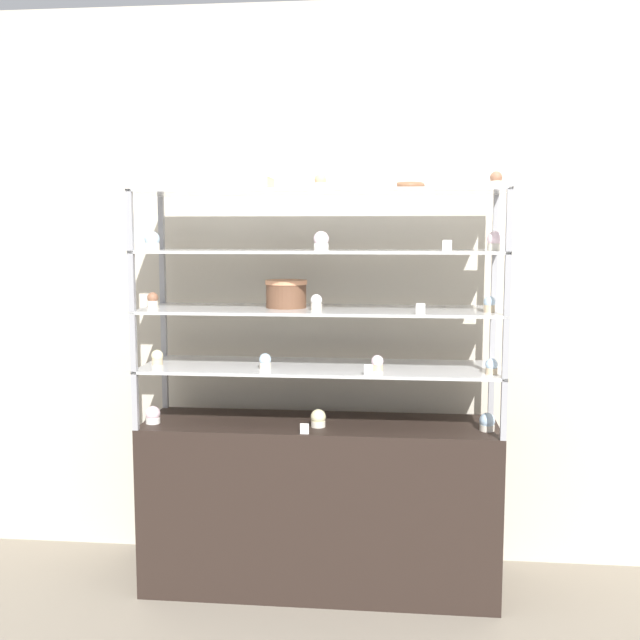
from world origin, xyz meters
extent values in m
plane|color=gray|center=(0.00, 0.00, 0.00)|extent=(20.00, 20.00, 0.00)
cube|color=beige|center=(0.00, 0.36, 1.30)|extent=(8.00, 0.05, 2.60)
cube|color=black|center=(0.00, 0.00, 0.37)|extent=(1.53, 0.43, 0.74)
cube|color=#99999E|center=(-0.75, 0.20, 0.86)|extent=(0.02, 0.02, 0.25)
cube|color=#99999E|center=(0.75, 0.20, 0.86)|extent=(0.02, 0.02, 0.25)
cube|color=#99999E|center=(-0.75, -0.20, 0.86)|extent=(0.02, 0.02, 0.25)
cube|color=#99999E|center=(0.75, -0.20, 0.86)|extent=(0.02, 0.02, 0.25)
cube|color=silver|center=(0.00, 0.00, 0.98)|extent=(1.53, 0.43, 0.01)
cube|color=#99999E|center=(-0.75, 0.20, 1.11)|extent=(0.02, 0.02, 0.25)
cube|color=#99999E|center=(0.75, 0.20, 1.11)|extent=(0.02, 0.02, 0.25)
cube|color=#99999E|center=(-0.75, -0.20, 1.11)|extent=(0.02, 0.02, 0.25)
cube|color=#99999E|center=(0.75, -0.20, 1.11)|extent=(0.02, 0.02, 0.25)
cube|color=silver|center=(0.00, 0.00, 1.23)|extent=(1.53, 0.43, 0.01)
cube|color=#99999E|center=(-0.75, 0.20, 1.36)|extent=(0.02, 0.02, 0.25)
cube|color=#99999E|center=(0.75, 0.20, 1.36)|extent=(0.02, 0.02, 0.25)
cube|color=#99999E|center=(-0.75, -0.20, 1.36)|extent=(0.02, 0.02, 0.25)
cube|color=#99999E|center=(0.75, -0.20, 1.36)|extent=(0.02, 0.02, 0.25)
cube|color=silver|center=(0.00, 0.00, 1.48)|extent=(1.53, 0.43, 0.01)
cube|color=#99999E|center=(-0.75, 0.20, 1.61)|extent=(0.02, 0.02, 0.25)
cube|color=#99999E|center=(0.75, 0.20, 1.61)|extent=(0.02, 0.02, 0.25)
cube|color=#99999E|center=(-0.75, -0.20, 1.61)|extent=(0.02, 0.02, 0.25)
cube|color=#99999E|center=(0.75, -0.20, 1.61)|extent=(0.02, 0.02, 0.25)
cube|color=silver|center=(0.00, 0.00, 1.73)|extent=(1.53, 0.43, 0.01)
cylinder|color=brown|center=(-0.15, 0.02, 1.29)|extent=(0.17, 0.17, 0.10)
cylinder|color=#E5996B|center=(-0.15, 0.02, 1.35)|extent=(0.18, 0.18, 0.02)
cube|color=#DBBC84|center=(-0.34, 0.02, 1.76)|extent=(0.25, 0.18, 0.05)
cube|color=silver|center=(-0.34, 0.02, 1.79)|extent=(0.25, 0.18, 0.01)
cylinder|color=white|center=(-0.72, -0.09, 0.75)|extent=(0.06, 0.06, 0.03)
sphere|color=silver|center=(-0.72, -0.09, 0.78)|extent=(0.06, 0.06, 0.06)
cylinder|color=beige|center=(0.00, -0.07, 0.75)|extent=(0.06, 0.06, 0.03)
sphere|color=#F4EAB2|center=(0.00, -0.07, 0.78)|extent=(0.06, 0.06, 0.06)
cylinder|color=beige|center=(0.71, -0.06, 0.75)|extent=(0.06, 0.06, 0.03)
sphere|color=silver|center=(0.71, -0.06, 0.78)|extent=(0.06, 0.06, 0.06)
cube|color=white|center=(-0.04, -0.20, 0.76)|extent=(0.04, 0.00, 0.04)
cylinder|color=#CCB28C|center=(-0.71, -0.04, 1.00)|extent=(0.05, 0.05, 0.03)
sphere|color=#F4EAB2|center=(-0.71, -0.04, 1.03)|extent=(0.05, 0.05, 0.05)
cylinder|color=beige|center=(-0.22, -0.08, 1.00)|extent=(0.05, 0.05, 0.03)
sphere|color=silver|center=(-0.22, -0.08, 1.03)|extent=(0.05, 0.05, 0.05)
cylinder|color=#CCB28C|center=(0.25, -0.08, 1.00)|extent=(0.05, 0.05, 0.03)
sphere|color=silver|center=(0.25, -0.08, 1.03)|extent=(0.05, 0.05, 0.05)
cylinder|color=#CCB28C|center=(0.71, -0.11, 1.00)|extent=(0.05, 0.05, 0.03)
sphere|color=silver|center=(0.71, -0.11, 1.03)|extent=(0.05, 0.05, 0.05)
cube|color=white|center=(0.22, -0.20, 1.01)|extent=(0.04, 0.00, 0.04)
cylinder|color=beige|center=(-0.72, -0.04, 1.25)|extent=(0.05, 0.05, 0.03)
sphere|color=#8C5B42|center=(-0.72, -0.04, 1.28)|extent=(0.05, 0.05, 0.05)
cylinder|color=beige|center=(-0.01, -0.08, 1.25)|extent=(0.05, 0.05, 0.03)
sphere|color=white|center=(-0.01, -0.08, 1.28)|extent=(0.05, 0.05, 0.05)
cylinder|color=#CCB28C|center=(0.70, -0.08, 1.25)|extent=(0.05, 0.05, 0.03)
sphere|color=silver|center=(0.70, -0.08, 1.28)|extent=(0.05, 0.05, 0.05)
cube|color=white|center=(0.42, -0.20, 1.26)|extent=(0.04, 0.00, 0.04)
cylinder|color=beige|center=(-0.69, -0.11, 1.50)|extent=(0.06, 0.06, 0.03)
sphere|color=silver|center=(-0.69, -0.11, 1.53)|extent=(0.06, 0.06, 0.06)
cylinder|color=white|center=(0.01, -0.07, 1.50)|extent=(0.06, 0.06, 0.03)
sphere|color=silver|center=(0.01, -0.07, 1.53)|extent=(0.06, 0.06, 0.06)
cylinder|color=beige|center=(0.72, -0.07, 1.50)|extent=(0.06, 0.06, 0.03)
sphere|color=silver|center=(0.72, -0.07, 1.53)|extent=(0.06, 0.06, 0.06)
cube|color=white|center=(0.52, -0.20, 1.51)|extent=(0.04, 0.00, 0.04)
cylinder|color=beige|center=(-0.72, -0.09, 1.75)|extent=(0.05, 0.05, 0.03)
sphere|color=silver|center=(-0.72, -0.09, 1.77)|extent=(0.05, 0.05, 0.05)
cylinder|color=white|center=(0.01, -0.07, 1.75)|extent=(0.05, 0.05, 0.03)
sphere|color=#E5996B|center=(0.01, -0.07, 1.77)|extent=(0.05, 0.05, 0.05)
cylinder|color=beige|center=(0.71, -0.11, 1.75)|extent=(0.05, 0.05, 0.03)
sphere|color=#8C5B42|center=(0.71, -0.11, 1.77)|extent=(0.05, 0.05, 0.05)
cube|color=white|center=(0.30, -0.20, 1.76)|extent=(0.04, 0.00, 0.04)
torus|color=brown|center=(0.37, -0.01, 1.75)|extent=(0.13, 0.13, 0.03)
camera|label=1|loc=(0.33, -3.16, 1.56)|focal=42.00mm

